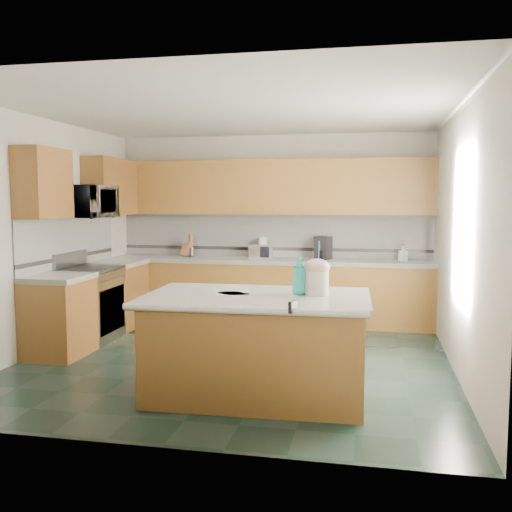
% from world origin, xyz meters
% --- Properties ---
extents(floor, '(4.60, 4.60, 0.00)m').
position_xyz_m(floor, '(0.00, 0.00, 0.00)').
color(floor, black).
rests_on(floor, ground).
extents(ceiling, '(4.60, 4.60, 0.00)m').
position_xyz_m(ceiling, '(0.00, 0.00, 2.70)').
color(ceiling, white).
rests_on(ceiling, ground).
extents(wall_back, '(4.60, 0.04, 2.70)m').
position_xyz_m(wall_back, '(0.00, 2.32, 1.35)').
color(wall_back, silver).
rests_on(wall_back, ground).
extents(wall_front, '(4.60, 0.04, 2.70)m').
position_xyz_m(wall_front, '(0.00, -2.32, 1.35)').
color(wall_front, silver).
rests_on(wall_front, ground).
extents(wall_left, '(0.04, 4.60, 2.70)m').
position_xyz_m(wall_left, '(-2.32, 0.00, 1.35)').
color(wall_left, silver).
rests_on(wall_left, ground).
extents(wall_right, '(0.04, 4.60, 2.70)m').
position_xyz_m(wall_right, '(2.32, 0.00, 1.35)').
color(wall_right, silver).
rests_on(wall_right, ground).
extents(back_base_cab, '(4.60, 0.60, 0.86)m').
position_xyz_m(back_base_cab, '(0.00, 2.00, 0.43)').
color(back_base_cab, '#3F240F').
rests_on(back_base_cab, ground).
extents(back_countertop, '(4.60, 0.64, 0.06)m').
position_xyz_m(back_countertop, '(0.00, 2.00, 0.89)').
color(back_countertop, silver).
rests_on(back_countertop, back_base_cab).
extents(back_upper_cab, '(4.60, 0.33, 0.78)m').
position_xyz_m(back_upper_cab, '(0.00, 2.13, 1.94)').
color(back_upper_cab, '#3F240F').
rests_on(back_upper_cab, wall_back).
extents(back_backsplash, '(4.60, 0.02, 0.63)m').
position_xyz_m(back_backsplash, '(0.00, 2.29, 1.24)').
color(back_backsplash, silver).
rests_on(back_backsplash, back_countertop).
extents(back_accent_band, '(4.60, 0.01, 0.05)m').
position_xyz_m(back_accent_band, '(0.00, 2.28, 1.04)').
color(back_accent_band, black).
rests_on(back_accent_band, back_countertop).
extents(left_base_cab_rear, '(0.60, 0.82, 0.86)m').
position_xyz_m(left_base_cab_rear, '(-2.00, 1.29, 0.43)').
color(left_base_cab_rear, '#3F240F').
rests_on(left_base_cab_rear, ground).
extents(left_counter_rear, '(0.64, 0.82, 0.06)m').
position_xyz_m(left_counter_rear, '(-2.00, 1.29, 0.89)').
color(left_counter_rear, silver).
rests_on(left_counter_rear, left_base_cab_rear).
extents(left_base_cab_front, '(0.60, 0.72, 0.86)m').
position_xyz_m(left_base_cab_front, '(-2.00, -0.24, 0.43)').
color(left_base_cab_front, '#3F240F').
rests_on(left_base_cab_front, ground).
extents(left_counter_front, '(0.64, 0.72, 0.06)m').
position_xyz_m(left_counter_front, '(-2.00, -0.24, 0.89)').
color(left_counter_front, silver).
rests_on(left_counter_front, left_base_cab_front).
extents(left_backsplash, '(0.02, 2.30, 0.63)m').
position_xyz_m(left_backsplash, '(-2.29, 0.55, 1.24)').
color(left_backsplash, silver).
rests_on(left_backsplash, wall_left).
extents(left_accent_band, '(0.01, 2.30, 0.05)m').
position_xyz_m(left_accent_band, '(-2.28, 0.55, 1.04)').
color(left_accent_band, black).
rests_on(left_accent_band, wall_left).
extents(left_upper_cab_rear, '(0.33, 1.09, 0.78)m').
position_xyz_m(left_upper_cab_rear, '(-2.13, 1.42, 1.94)').
color(left_upper_cab_rear, '#3F240F').
rests_on(left_upper_cab_rear, wall_left).
extents(left_upper_cab_front, '(0.33, 0.72, 0.78)m').
position_xyz_m(left_upper_cab_front, '(-2.13, -0.24, 1.94)').
color(left_upper_cab_front, '#3F240F').
rests_on(left_upper_cab_front, wall_left).
extents(range_body, '(0.60, 0.76, 0.88)m').
position_xyz_m(range_body, '(-2.00, 0.50, 0.44)').
color(range_body, '#B7B7BC').
rests_on(range_body, ground).
extents(range_oven_door, '(0.02, 0.68, 0.55)m').
position_xyz_m(range_oven_door, '(-1.71, 0.50, 0.40)').
color(range_oven_door, black).
rests_on(range_oven_door, range_body).
extents(range_cooktop, '(0.62, 0.78, 0.04)m').
position_xyz_m(range_cooktop, '(-2.00, 0.50, 0.90)').
color(range_cooktop, black).
rests_on(range_cooktop, range_body).
extents(range_handle, '(0.02, 0.66, 0.02)m').
position_xyz_m(range_handle, '(-1.68, 0.50, 0.78)').
color(range_handle, '#B7B7BC').
rests_on(range_handle, range_body).
extents(range_backguard, '(0.06, 0.76, 0.18)m').
position_xyz_m(range_backguard, '(-2.26, 0.50, 1.02)').
color(range_backguard, '#B7B7BC').
rests_on(range_backguard, range_body).
extents(microwave, '(0.50, 0.73, 0.41)m').
position_xyz_m(microwave, '(-2.00, 0.50, 1.73)').
color(microwave, '#B7B7BC').
rests_on(microwave, wall_left).
extents(island_base, '(1.91, 1.13, 0.86)m').
position_xyz_m(island_base, '(0.46, -1.10, 0.43)').
color(island_base, '#3F240F').
rests_on(island_base, ground).
extents(island_top, '(2.01, 1.23, 0.06)m').
position_xyz_m(island_top, '(0.46, -1.10, 0.89)').
color(island_top, silver).
rests_on(island_top, island_base).
extents(island_bullnose, '(1.97, 0.12, 0.06)m').
position_xyz_m(island_bullnose, '(0.46, -1.68, 0.89)').
color(island_bullnose, silver).
rests_on(island_bullnose, island_base).
extents(treat_jar, '(0.21, 0.21, 0.22)m').
position_xyz_m(treat_jar, '(0.97, -1.01, 1.03)').
color(treat_jar, silver).
rests_on(treat_jar, island_top).
extents(treat_jar_lid, '(0.23, 0.23, 0.14)m').
position_xyz_m(treat_jar_lid, '(0.97, -1.01, 1.17)').
color(treat_jar_lid, '#DFA3A8').
rests_on(treat_jar_lid, treat_jar).
extents(treat_jar_knob, '(0.07, 0.03, 0.03)m').
position_xyz_m(treat_jar_knob, '(0.97, -1.01, 1.22)').
color(treat_jar_knob, tan).
rests_on(treat_jar_knob, treat_jar_lid).
extents(treat_jar_knob_end_l, '(0.04, 0.04, 0.04)m').
position_xyz_m(treat_jar_knob_end_l, '(0.94, -1.01, 1.22)').
color(treat_jar_knob_end_l, tan).
rests_on(treat_jar_knob_end_l, treat_jar_lid).
extents(treat_jar_knob_end_r, '(0.04, 0.04, 0.04)m').
position_xyz_m(treat_jar_knob_end_r, '(1.01, -1.01, 1.22)').
color(treat_jar_knob_end_r, tan).
rests_on(treat_jar_knob_end_r, treat_jar_lid).
extents(soap_bottle_island, '(0.14, 0.14, 0.34)m').
position_xyz_m(soap_bottle_island, '(0.82, -1.00, 1.09)').
color(soap_bottle_island, teal).
rests_on(soap_bottle_island, island_top).
extents(paper_sheet_a, '(0.35, 0.29, 0.00)m').
position_xyz_m(paper_sheet_a, '(0.22, -1.07, 0.92)').
color(paper_sheet_a, white).
rests_on(paper_sheet_a, island_top).
extents(paper_sheet_b, '(0.33, 0.31, 0.00)m').
position_xyz_m(paper_sheet_b, '(0.22, -1.08, 0.92)').
color(paper_sheet_b, white).
rests_on(paper_sheet_b, island_top).
extents(clamp_body, '(0.06, 0.11, 0.09)m').
position_xyz_m(clamp_body, '(0.85, -1.66, 0.93)').
color(clamp_body, black).
rests_on(clamp_body, island_top).
extents(clamp_handle, '(0.02, 0.07, 0.02)m').
position_xyz_m(clamp_handle, '(0.85, -1.72, 0.91)').
color(clamp_handle, black).
rests_on(clamp_handle, island_top).
extents(knife_block, '(0.15, 0.18, 0.22)m').
position_xyz_m(knife_block, '(-1.25, 2.05, 1.02)').
color(knife_block, '#472814').
rests_on(knife_block, back_countertop).
extents(utensil_crock, '(0.11, 0.11, 0.13)m').
position_xyz_m(utensil_crock, '(-1.19, 2.08, 0.99)').
color(utensil_crock, black).
rests_on(utensil_crock, back_countertop).
extents(utensil_bundle, '(0.06, 0.06, 0.20)m').
position_xyz_m(utensil_bundle, '(-1.19, 2.08, 1.15)').
color(utensil_bundle, '#472814').
rests_on(utensil_bundle, utensil_crock).
extents(toaster_oven, '(0.39, 0.31, 0.20)m').
position_xyz_m(toaster_oven, '(-0.13, 2.05, 1.02)').
color(toaster_oven, '#B7B7BC').
rests_on(toaster_oven, back_countertop).
extents(toaster_oven_door, '(0.30, 0.01, 0.16)m').
position_xyz_m(toaster_oven_door, '(-0.13, 1.94, 1.02)').
color(toaster_oven_door, black).
rests_on(toaster_oven_door, toaster_oven).
extents(paper_towel, '(0.13, 0.13, 0.29)m').
position_xyz_m(paper_towel, '(-0.11, 2.10, 1.07)').
color(paper_towel, white).
rests_on(paper_towel, back_countertop).
extents(paper_towel_base, '(0.20, 0.20, 0.01)m').
position_xyz_m(paper_towel_base, '(-0.11, 2.10, 0.93)').
color(paper_towel_base, '#B7B7BC').
rests_on(paper_towel_base, back_countertop).
extents(water_jug, '(0.16, 0.16, 0.27)m').
position_xyz_m(water_jug, '(0.75, 2.06, 1.05)').
color(water_jug, teal).
rests_on(water_jug, back_countertop).
extents(water_jug_neck, '(0.08, 0.08, 0.04)m').
position_xyz_m(water_jug_neck, '(0.75, 2.06, 1.21)').
color(water_jug_neck, teal).
rests_on(water_jug_neck, water_jug).
extents(coffee_maker, '(0.26, 0.27, 0.33)m').
position_xyz_m(coffee_maker, '(0.77, 2.08, 1.08)').
color(coffee_maker, black).
rests_on(coffee_maker, back_countertop).
extents(coffee_carafe, '(0.13, 0.13, 0.13)m').
position_xyz_m(coffee_carafe, '(0.77, 2.03, 0.99)').
color(coffee_carafe, black).
rests_on(coffee_carafe, back_countertop).
extents(soap_bottle_back, '(0.13, 0.13, 0.21)m').
position_xyz_m(soap_bottle_back, '(1.87, 2.05, 1.03)').
color(soap_bottle_back, white).
rests_on(soap_bottle_back, back_countertop).
extents(soap_back_cap, '(0.02, 0.02, 0.03)m').
position_xyz_m(soap_back_cap, '(1.87, 2.05, 1.15)').
color(soap_back_cap, red).
rests_on(soap_back_cap, soap_bottle_back).
extents(window_light_proxy, '(0.02, 1.40, 1.10)m').
position_xyz_m(window_light_proxy, '(2.29, -0.20, 1.50)').
color(window_light_proxy, white).
rests_on(window_light_proxy, wall_right).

